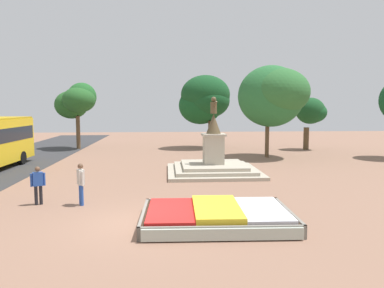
% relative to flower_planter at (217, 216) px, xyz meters
% --- Properties ---
extents(ground_plane, '(89.09, 89.09, 0.00)m').
position_rel_flower_planter_xyz_m(ground_plane, '(-2.60, 0.20, -0.26)').
color(ground_plane, '#8C6651').
extents(flower_planter, '(5.12, 3.66, 0.59)m').
position_rel_flower_planter_xyz_m(flower_planter, '(0.00, 0.00, 0.00)').
color(flower_planter, '#38281C').
rests_on(flower_planter, ground_plane).
extents(statue_monument, '(5.37, 5.37, 4.48)m').
position_rel_flower_planter_xyz_m(statue_monument, '(1.07, 9.55, 0.36)').
color(statue_monument, '#B0A591').
rests_on(statue_monument, ground_plane).
extents(pedestrian_near_planter, '(0.53, 0.35, 1.55)m').
position_rel_flower_planter_xyz_m(pedestrian_near_planter, '(-6.83, 2.91, 0.63)').
color(pedestrian_near_planter, black).
rests_on(pedestrian_near_planter, ground_plane).
extents(pedestrian_crossing_plaza, '(0.37, 0.52, 1.69)m').
position_rel_flower_planter_xyz_m(pedestrian_crossing_plaza, '(-5.09, 2.71, 0.72)').
color(pedestrian_crossing_plaza, '#264CA5').
rests_on(pedestrian_crossing_plaza, ground_plane).
extents(park_tree_far_left, '(2.81, 2.52, 4.70)m').
position_rel_flower_planter_xyz_m(park_tree_far_left, '(11.35, 20.73, 3.15)').
color(park_tree_far_left, brown).
rests_on(park_tree_far_left, ground_plane).
extents(park_tree_behind_statue, '(4.74, 4.52, 6.79)m').
position_rel_flower_planter_xyz_m(park_tree_behind_statue, '(1.87, 22.67, 4.23)').
color(park_tree_behind_statue, '#4C3823').
rests_on(park_tree_behind_statue, ground_plane).
extents(park_tree_far_right, '(3.95, 4.17, 6.06)m').
position_rel_flower_planter_xyz_m(park_tree_far_right, '(-9.83, 22.82, 4.13)').
color(park_tree_far_right, brown).
rests_on(park_tree_far_right, ground_plane).
extents(park_tree_street_side, '(5.40, 5.23, 7.01)m').
position_rel_flower_planter_xyz_m(park_tree_street_side, '(6.51, 15.95, 4.58)').
color(park_tree_street_side, brown).
rests_on(park_tree_street_side, ground_plane).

